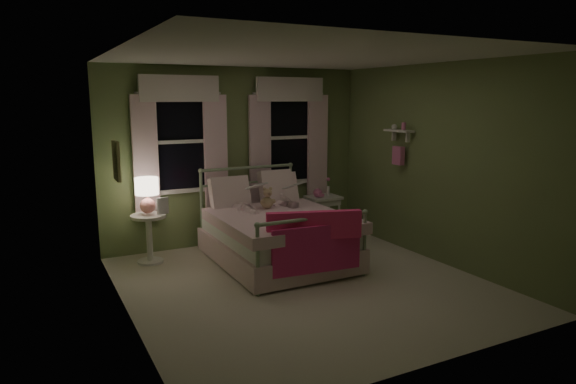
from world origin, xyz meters
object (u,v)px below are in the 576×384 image
teddy_bear (267,200)px  nightstand_right (323,202)px  bed (277,234)px  table_lamp (147,192)px  child_right (281,188)px  nightstand_left (149,232)px  child_left (243,186)px

teddy_bear → nightstand_right: bearing=23.0°
bed → table_lamp: bed is taller
table_lamp → nightstand_right: table_lamp is taller
table_lamp → child_right: bearing=-9.7°
table_lamp → nightstand_left: bearing=90.0°
child_left → child_right: size_ratio=1.23×
nightstand_left → bed: bearing=-26.0°
nightstand_left → table_lamp: 0.54m
table_lamp → bed: bearing=-26.0°
child_left → nightstand_right: 1.58m
child_left → teddy_bear: 0.38m
child_left → nightstand_right: child_left is taller
bed → nightstand_right: bearing=33.3°
child_left → child_right: child_left is taller
nightstand_right → child_right: bearing=-159.2°
child_left → nightstand_left: child_left is taller
child_left → table_lamp: bearing=-14.7°
bed → child_right: child_right is taller
child_left → teddy_bear: bearing=149.8°
bed → child_left: 0.80m
nightstand_left → nightstand_right: 2.70m
child_right → nightstand_left: bearing=-20.5°
bed → child_right: bearing=57.6°
bed → teddy_bear: 0.50m
table_lamp → nightstand_right: (2.70, 0.04, -0.40)m
child_left → table_lamp: size_ratio=1.76×
bed → nightstand_left: bearing=154.0°
child_left → nightstand_left: 1.38m
child_left → table_lamp: child_left is taller
bed → child_right: (0.27, 0.43, 0.53)m
child_left → teddy_bear: child_left is taller
child_left → nightstand_left: bearing=-14.7°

